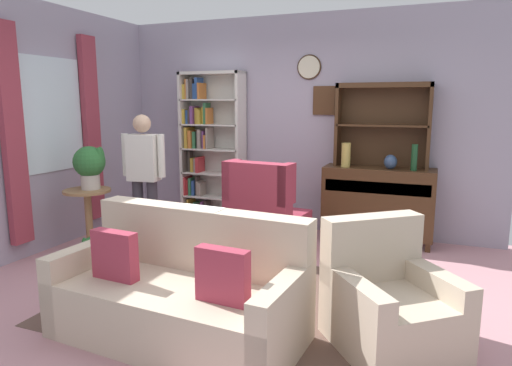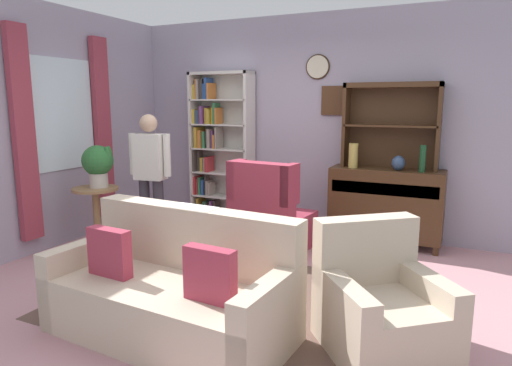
{
  "view_description": "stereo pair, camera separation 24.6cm",
  "coord_description": "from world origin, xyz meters",
  "px_view_note": "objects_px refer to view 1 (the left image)",
  "views": [
    {
      "loc": [
        1.63,
        -3.65,
        1.69
      ],
      "look_at": [
        0.1,
        0.2,
        0.95
      ],
      "focal_mm": 31.68,
      "sensor_mm": 36.0,
      "label": 1
    },
    {
      "loc": [
        1.86,
        -3.55,
        1.69
      ],
      "look_at": [
        0.1,
        0.2,
        0.95
      ],
      "focal_mm": 31.68,
      "sensor_mm": 36.0,
      "label": 2
    }
  ],
  "objects_px": {
    "vase_tall": "(346,155)",
    "plant_stand": "(89,214)",
    "sideboard": "(378,201)",
    "armchair_floral": "(389,306)",
    "bookshelf": "(208,149)",
    "sideboard_hutch": "(383,114)",
    "bottle_wine": "(414,157)",
    "couch_floral": "(181,295)",
    "person_reading": "(144,173)",
    "vase_round": "(391,162)",
    "potted_plant_small": "(92,248)",
    "wingback_chair": "(265,218)",
    "potted_plant_large": "(90,164)"
  },
  "relations": [
    {
      "from": "vase_tall",
      "to": "plant_stand",
      "type": "xyz_separation_m",
      "value": [
        -2.63,
        -1.5,
        -0.62
      ]
    },
    {
      "from": "sideboard",
      "to": "armchair_floral",
      "type": "xyz_separation_m",
      "value": [
        0.38,
        -2.43,
        -0.22
      ]
    },
    {
      "from": "bookshelf",
      "to": "armchair_floral",
      "type": "distance_m",
      "value": 3.79
    },
    {
      "from": "sideboard_hutch",
      "to": "bottle_wine",
      "type": "xyz_separation_m",
      "value": [
        0.39,
        -0.2,
        -0.49
      ]
    },
    {
      "from": "plant_stand",
      "to": "bookshelf",
      "type": "bearing_deg",
      "value": 68.17
    },
    {
      "from": "sideboard",
      "to": "plant_stand",
      "type": "xyz_separation_m",
      "value": [
        -3.02,
        -1.58,
        -0.07
      ]
    },
    {
      "from": "couch_floral",
      "to": "plant_stand",
      "type": "xyz_separation_m",
      "value": [
        -1.97,
        1.26,
        0.13
      ]
    },
    {
      "from": "bookshelf",
      "to": "person_reading",
      "type": "bearing_deg",
      "value": -93.57
    },
    {
      "from": "person_reading",
      "to": "vase_tall",
      "type": "bearing_deg",
      "value": 30.75
    },
    {
      "from": "sideboard_hutch",
      "to": "bottle_wine",
      "type": "height_order",
      "value": "sideboard_hutch"
    },
    {
      "from": "sideboard",
      "to": "vase_round",
      "type": "distance_m",
      "value": 0.52
    },
    {
      "from": "plant_stand",
      "to": "potted_plant_small",
      "type": "bearing_deg",
      "value": -46.4
    },
    {
      "from": "bottle_wine",
      "to": "plant_stand",
      "type": "relative_size",
      "value": 0.42
    },
    {
      "from": "wingback_chair",
      "to": "potted_plant_large",
      "type": "bearing_deg",
      "value": -158.13
    },
    {
      "from": "sideboard_hutch",
      "to": "person_reading",
      "type": "distance_m",
      "value": 2.89
    },
    {
      "from": "person_reading",
      "to": "sideboard",
      "type": "bearing_deg",
      "value": 28.04
    },
    {
      "from": "person_reading",
      "to": "plant_stand",
      "type": "bearing_deg",
      "value": -154.2
    },
    {
      "from": "sideboard",
      "to": "bookshelf",
      "type": "bearing_deg",
      "value": 178.01
    },
    {
      "from": "wingback_chair",
      "to": "potted_plant_large",
      "type": "distance_m",
      "value": 2.07
    },
    {
      "from": "sideboard",
      "to": "sideboard_hutch",
      "type": "bearing_deg",
      "value": 90.0
    },
    {
      "from": "sideboard_hutch",
      "to": "plant_stand",
      "type": "relative_size",
      "value": 1.52
    },
    {
      "from": "potted_plant_small",
      "to": "person_reading",
      "type": "height_order",
      "value": "person_reading"
    },
    {
      "from": "sideboard_hutch",
      "to": "vase_tall",
      "type": "bearing_deg",
      "value": -154.11
    },
    {
      "from": "bottle_wine",
      "to": "couch_floral",
      "type": "distance_m",
      "value": 3.2
    },
    {
      "from": "bookshelf",
      "to": "sideboard",
      "type": "bearing_deg",
      "value": -1.99
    },
    {
      "from": "vase_round",
      "to": "wingback_chair",
      "type": "bearing_deg",
      "value": -150.44
    },
    {
      "from": "vase_tall",
      "to": "wingback_chair",
      "type": "height_order",
      "value": "vase_tall"
    },
    {
      "from": "bottle_wine",
      "to": "potted_plant_large",
      "type": "relative_size",
      "value": 0.62
    },
    {
      "from": "vase_tall",
      "to": "couch_floral",
      "type": "bearing_deg",
      "value": -103.41
    },
    {
      "from": "plant_stand",
      "to": "wingback_chair",
      "type": "bearing_deg",
      "value": 22.78
    },
    {
      "from": "potted_plant_large",
      "to": "potted_plant_small",
      "type": "relative_size",
      "value": 1.63
    },
    {
      "from": "sideboard",
      "to": "couch_floral",
      "type": "xyz_separation_m",
      "value": [
        -1.05,
        -2.84,
        -0.2
      ]
    },
    {
      "from": "sideboard",
      "to": "vase_round",
      "type": "relative_size",
      "value": 7.65
    },
    {
      "from": "sideboard_hutch",
      "to": "bookshelf",
      "type": "bearing_deg",
      "value": -179.33
    },
    {
      "from": "bottle_wine",
      "to": "potted_plant_large",
      "type": "distance_m",
      "value": 3.67
    },
    {
      "from": "sideboard_hutch",
      "to": "potted_plant_large",
      "type": "height_order",
      "value": "sideboard_hutch"
    },
    {
      "from": "vase_round",
      "to": "person_reading",
      "type": "relative_size",
      "value": 0.11
    },
    {
      "from": "vase_round",
      "to": "bottle_wine",
      "type": "xyz_separation_m",
      "value": [
        0.26,
        -0.02,
        0.07
      ]
    },
    {
      "from": "bookshelf",
      "to": "bottle_wine",
      "type": "bearing_deg",
      "value": -3.57
    },
    {
      "from": "couch_floral",
      "to": "armchair_floral",
      "type": "bearing_deg",
      "value": 16.01
    },
    {
      "from": "sideboard",
      "to": "couch_floral",
      "type": "distance_m",
      "value": 3.03
    },
    {
      "from": "bookshelf",
      "to": "plant_stand",
      "type": "xyz_separation_m",
      "value": [
        -0.66,
        -1.66,
        -0.6
      ]
    },
    {
      "from": "vase_tall",
      "to": "sideboard",
      "type": "bearing_deg",
      "value": 11.63
    },
    {
      "from": "armchair_floral",
      "to": "potted_plant_large",
      "type": "xyz_separation_m",
      "value": [
        -3.36,
        0.9,
        0.72
      ]
    },
    {
      "from": "bottle_wine",
      "to": "wingback_chair",
      "type": "bearing_deg",
      "value": -155.41
    },
    {
      "from": "person_reading",
      "to": "sideboard_hutch",
      "type": "bearing_deg",
      "value": 30.0
    },
    {
      "from": "vase_tall",
      "to": "couch_floral",
      "type": "relative_size",
      "value": 0.16
    },
    {
      "from": "sideboard_hutch",
      "to": "couch_floral",
      "type": "distance_m",
      "value": 3.37
    },
    {
      "from": "bookshelf",
      "to": "vase_tall",
      "type": "xyz_separation_m",
      "value": [
        1.96,
        -0.16,
        0.02
      ]
    },
    {
      "from": "vase_round",
      "to": "plant_stand",
      "type": "distance_m",
      "value": 3.53
    }
  ]
}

